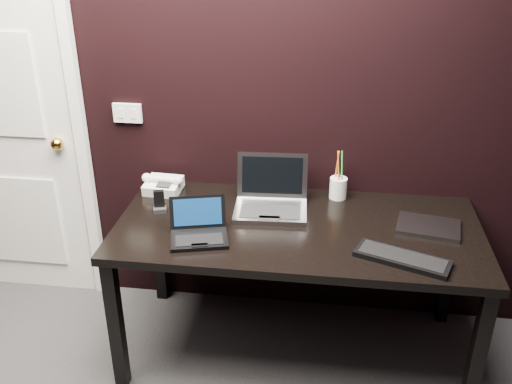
# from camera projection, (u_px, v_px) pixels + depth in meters

# --- Properties ---
(wall_back) EXTENTS (4.00, 0.00, 4.00)m
(wall_back) POSITION_uv_depth(u_px,v_px,m) (246.00, 82.00, 2.80)
(wall_back) COLOR black
(wall_back) RESTS_ON ground
(wall_switch) EXTENTS (0.15, 0.02, 0.10)m
(wall_switch) POSITION_uv_depth(u_px,v_px,m) (127.00, 113.00, 2.94)
(wall_switch) COLOR silver
(wall_switch) RESTS_ON wall_back
(desk) EXTENTS (1.70, 0.80, 0.74)m
(desk) POSITION_uv_depth(u_px,v_px,m) (297.00, 240.00, 2.69)
(desk) COLOR black
(desk) RESTS_ON ground
(netbook) EXTENTS (0.30, 0.28, 0.16)m
(netbook) POSITION_uv_depth(u_px,v_px,m) (199.00, 231.00, 2.55)
(netbook) COLOR black
(netbook) RESTS_ON desk
(silver_laptop) EXTENTS (0.37, 0.34, 0.24)m
(silver_laptop) POSITION_uv_depth(u_px,v_px,m) (271.00, 201.00, 2.78)
(silver_laptop) COLOR #97979C
(silver_laptop) RESTS_ON desk
(ext_keyboard) EXTENTS (0.41, 0.26, 0.02)m
(ext_keyboard) POSITION_uv_depth(u_px,v_px,m) (402.00, 258.00, 2.39)
(ext_keyboard) COLOR black
(ext_keyboard) RESTS_ON desk
(closed_laptop) EXTENTS (0.31, 0.25, 0.02)m
(closed_laptop) POSITION_uv_depth(u_px,v_px,m) (428.00, 227.00, 2.63)
(closed_laptop) COLOR gray
(closed_laptop) RESTS_ON desk
(desk_phone) EXTENTS (0.22, 0.18, 0.11)m
(desk_phone) POSITION_uv_depth(u_px,v_px,m) (163.00, 185.00, 2.96)
(desk_phone) COLOR silver
(desk_phone) RESTS_ON desk
(mobile_phone) EXTENTS (0.07, 0.07, 0.11)m
(mobile_phone) POSITION_uv_depth(u_px,v_px,m) (159.00, 204.00, 2.77)
(mobile_phone) COLOR black
(mobile_phone) RESTS_ON desk
(pen_cup) EXTENTS (0.09, 0.09, 0.26)m
(pen_cup) POSITION_uv_depth(u_px,v_px,m) (338.00, 187.00, 2.89)
(pen_cup) COLOR silver
(pen_cup) RESTS_ON desk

